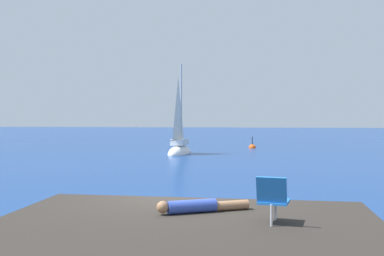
% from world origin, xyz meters
% --- Properties ---
extents(ground_plane, '(160.00, 160.00, 0.00)m').
position_xyz_m(ground_plane, '(0.00, 0.00, 0.00)').
color(ground_plane, navy).
extents(shore_ledge, '(6.71, 4.77, 0.76)m').
position_xyz_m(shore_ledge, '(0.51, -2.55, 0.38)').
color(shore_ledge, '#2D2823').
rests_on(shore_ledge, ground).
extents(boulder_seaward, '(1.25, 1.00, 0.74)m').
position_xyz_m(boulder_seaward, '(-1.00, -0.50, 0.00)').
color(boulder_seaward, '#292A23').
rests_on(boulder_seaward, ground).
extents(boulder_inland, '(1.66, 1.35, 0.95)m').
position_xyz_m(boulder_inland, '(-0.21, -0.15, 0.00)').
color(boulder_inland, '#2E2621').
rests_on(boulder_inland, ground).
extents(sailboat_near, '(1.72, 3.51, 6.38)m').
position_xyz_m(sailboat_near, '(-2.57, 19.33, 0.35)').
color(sailboat_near, white).
rests_on(sailboat_near, ground).
extents(person_sunbather, '(1.65, 0.87, 0.25)m').
position_xyz_m(person_sunbather, '(0.66, -1.79, 0.88)').
color(person_sunbather, '#334CB2').
rests_on(person_sunbather, shore_ledge).
extents(beach_chair, '(0.59, 0.68, 0.80)m').
position_xyz_m(beach_chair, '(1.93, -2.56, 1.20)').
color(beach_chair, blue).
rests_on(beach_chair, shore_ledge).
extents(marker_buoy, '(0.56, 0.56, 1.13)m').
position_xyz_m(marker_buoy, '(2.21, 25.15, 0.01)').
color(marker_buoy, '#EA5114').
rests_on(marker_buoy, ground).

